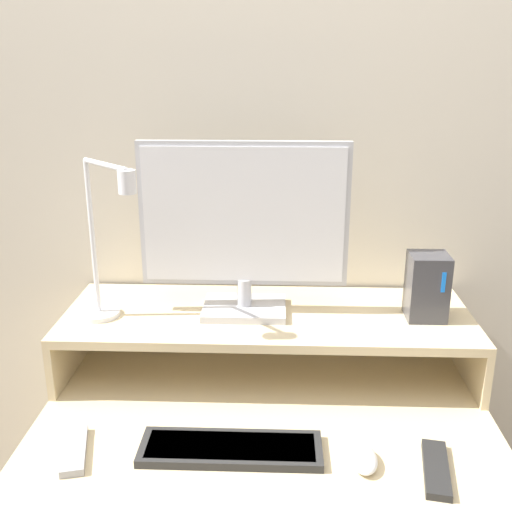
{
  "coord_description": "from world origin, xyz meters",
  "views": [
    {
      "loc": [
        0.03,
        -0.84,
        1.52
      ],
      "look_at": [
        -0.02,
        0.4,
        1.11
      ],
      "focal_mm": 42.0,
      "sensor_mm": 36.0,
      "label": 1
    }
  ],
  "objects_px": {
    "router_dock": "(427,287)",
    "remote_secondary": "(436,469)",
    "keyboard": "(231,448)",
    "monitor": "(244,226)",
    "desk_lamp": "(105,255)",
    "mouse": "(363,459)",
    "remote_control": "(74,450)"
  },
  "relations": [
    {
      "from": "remote_control",
      "to": "remote_secondary",
      "type": "bearing_deg",
      "value": -2.51
    },
    {
      "from": "monitor",
      "to": "keyboard",
      "type": "xyz_separation_m",
      "value": [
        -0.01,
        -0.36,
        -0.37
      ]
    },
    {
      "from": "router_dock",
      "to": "keyboard",
      "type": "height_order",
      "value": "router_dock"
    },
    {
      "from": "desk_lamp",
      "to": "remote_control",
      "type": "distance_m",
      "value": 0.44
    },
    {
      "from": "router_dock",
      "to": "mouse",
      "type": "height_order",
      "value": "router_dock"
    },
    {
      "from": "mouse",
      "to": "remote_control",
      "type": "distance_m",
      "value": 0.59
    },
    {
      "from": "remote_control",
      "to": "remote_secondary",
      "type": "relative_size",
      "value": 0.94
    },
    {
      "from": "router_dock",
      "to": "monitor",
      "type": "bearing_deg",
      "value": 177.34
    },
    {
      "from": "monitor",
      "to": "keyboard",
      "type": "distance_m",
      "value": 0.52
    },
    {
      "from": "monitor",
      "to": "remote_secondary",
      "type": "relative_size",
      "value": 2.93
    },
    {
      "from": "desk_lamp",
      "to": "remote_secondary",
      "type": "relative_size",
      "value": 2.28
    },
    {
      "from": "desk_lamp",
      "to": "monitor",
      "type": "bearing_deg",
      "value": 13.61
    },
    {
      "from": "router_dock",
      "to": "remote_secondary",
      "type": "relative_size",
      "value": 0.95
    },
    {
      "from": "router_dock",
      "to": "keyboard",
      "type": "bearing_deg",
      "value": -143.04
    },
    {
      "from": "remote_control",
      "to": "remote_secondary",
      "type": "xyz_separation_m",
      "value": [
        0.72,
        -0.03,
        0.0
      ]
    },
    {
      "from": "router_dock",
      "to": "remote_secondary",
      "type": "xyz_separation_m",
      "value": [
        -0.05,
        -0.39,
        -0.23
      ]
    },
    {
      "from": "monitor",
      "to": "remote_secondary",
      "type": "distance_m",
      "value": 0.68
    },
    {
      "from": "remote_secondary",
      "to": "mouse",
      "type": "bearing_deg",
      "value": 172.85
    },
    {
      "from": "router_dock",
      "to": "remote_secondary",
      "type": "distance_m",
      "value": 0.45
    },
    {
      "from": "remote_control",
      "to": "monitor",
      "type": "bearing_deg",
      "value": 49.03
    },
    {
      "from": "keyboard",
      "to": "remote_secondary",
      "type": "xyz_separation_m",
      "value": [
        0.41,
        -0.05,
        -0.0
      ]
    },
    {
      "from": "router_dock",
      "to": "keyboard",
      "type": "xyz_separation_m",
      "value": [
        -0.46,
        -0.34,
        -0.23
      ]
    },
    {
      "from": "desk_lamp",
      "to": "mouse",
      "type": "distance_m",
      "value": 0.73
    },
    {
      "from": "keyboard",
      "to": "remote_secondary",
      "type": "relative_size",
      "value": 2.15
    },
    {
      "from": "monitor",
      "to": "desk_lamp",
      "type": "relative_size",
      "value": 1.28
    },
    {
      "from": "desk_lamp",
      "to": "mouse",
      "type": "bearing_deg",
      "value": -28.37
    },
    {
      "from": "desk_lamp",
      "to": "router_dock",
      "type": "relative_size",
      "value": 2.41
    },
    {
      "from": "router_dock",
      "to": "desk_lamp",
      "type": "bearing_deg",
      "value": -175.74
    },
    {
      "from": "monitor",
      "to": "router_dock",
      "type": "height_order",
      "value": "monitor"
    },
    {
      "from": "monitor",
      "to": "desk_lamp",
      "type": "distance_m",
      "value": 0.34
    },
    {
      "from": "desk_lamp",
      "to": "remote_secondary",
      "type": "height_order",
      "value": "desk_lamp"
    },
    {
      "from": "mouse",
      "to": "remote_secondary",
      "type": "xyz_separation_m",
      "value": [
        0.14,
        -0.02,
        -0.01
      ]
    }
  ]
}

